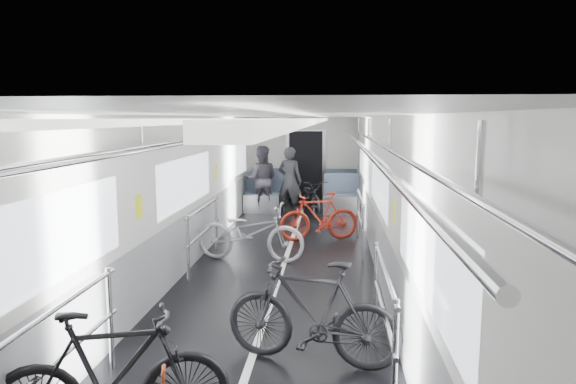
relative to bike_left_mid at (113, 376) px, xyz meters
name	(u,v)px	position (x,y,z in m)	size (l,w,h in m)	color
car_shell	(291,185)	(0.79, 6.13, 0.62)	(3.02, 14.01, 2.41)	black
bike_left_mid	(113,376)	(0.00, 0.00, 0.00)	(0.48, 1.70, 1.02)	black
bike_left_far	(250,232)	(0.21, 4.91, -0.03)	(0.64, 1.85, 0.97)	#ADACB1
bike_right_near	(312,312)	(1.39, 1.35, 0.01)	(0.49, 1.73, 1.04)	black
bike_right_far	(319,217)	(1.31, 6.45, -0.04)	(0.44, 1.57, 0.95)	#AE2515
bike_aisle	(311,197)	(1.04, 9.15, -0.07)	(0.58, 1.67, 0.88)	black
person_standing	(290,181)	(0.52, 9.15, 0.33)	(0.61, 0.40, 1.68)	black
person_seated	(261,179)	(-0.22, 9.32, 0.33)	(0.82, 0.64, 1.69)	#2B282F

